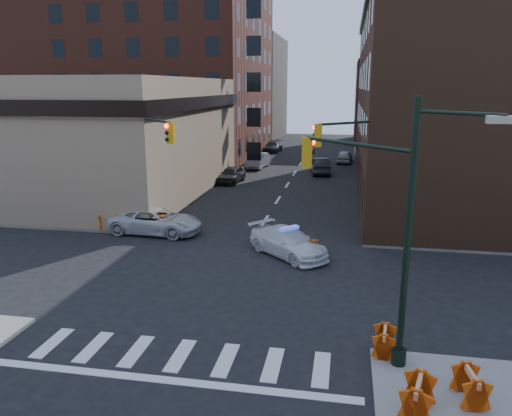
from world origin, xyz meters
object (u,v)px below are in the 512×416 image
at_px(parked_car_wfar, 258,161).
at_px(parked_car_enear, 320,166).
at_px(parked_car_wnear, 231,175).
at_px(barricade_se_a, 384,341).
at_px(pickup, 156,221).
at_px(barrel_bank, 162,224).
at_px(police_car, 288,242).
at_px(barrel_road, 313,249).
at_px(pedestrian_b, 78,213).
at_px(barricade_nw_a, 111,222).
at_px(pedestrian_a, 115,200).

xyz_separation_m(parked_car_wfar, parked_car_enear, (6.68, -2.44, 0.02)).
distance_m(parked_car_wnear, parked_car_enear, 9.69).
xyz_separation_m(parked_car_wfar, barricade_se_a, (10.58, -36.50, -0.21)).
bearing_deg(parked_car_wnear, pickup, -86.96).
bearing_deg(barrel_bank, parked_car_wnear, 88.46).
bearing_deg(police_car, pickup, 115.53).
distance_m(parked_car_enear, barrel_road, 25.06).
distance_m(pedestrian_b, barricade_se_a, 20.77).
relative_size(barrel_road, barricade_nw_a, 0.70).
xyz_separation_m(parked_car_enear, pedestrian_a, (-12.49, -18.84, 0.28)).
height_order(pedestrian_a, barricade_se_a, pedestrian_a).
relative_size(parked_car_enear, barricade_nw_a, 3.54).
distance_m(parked_car_enear, barricade_se_a, 34.29).
bearing_deg(pickup, parked_car_wnear, 1.46).
bearing_deg(pedestrian_b, police_car, -28.39).
xyz_separation_m(police_car, barrel_road, (1.27, -0.21, -0.22)).
height_order(police_car, barrel_road, police_car).
bearing_deg(barrel_road, parked_car_wnear, 114.34).
xyz_separation_m(police_car, barrel_bank, (-7.75, 2.61, -0.16)).
distance_m(barrel_road, barricade_se_a, 9.48).
xyz_separation_m(parked_car_wnear, barricade_nw_a, (-3.43, -16.56, -0.06)).
height_order(pickup, barricade_se_a, pickup).
bearing_deg(parked_car_wnear, pedestrian_b, -103.54).
bearing_deg(barrel_road, barricade_nw_a, 168.64).
bearing_deg(barrel_bank, barricade_nw_a, -172.29).
bearing_deg(parked_car_enear, barrel_bank, 62.73).
relative_size(barrel_bank, barricade_nw_a, 0.78).
relative_size(pickup, parked_car_enear, 1.12).
bearing_deg(pedestrian_a, barricade_nw_a, -55.18).
relative_size(pickup, pedestrian_b, 3.10).
distance_m(police_car, barricade_se_a, 10.13).
bearing_deg(barricade_nw_a, parked_car_enear, 73.01).
distance_m(parked_car_wnear, barricade_se_a, 30.27).
xyz_separation_m(parked_car_enear, barricade_se_a, (3.90, -34.07, -0.23)).
bearing_deg(parked_car_wnear, police_car, -63.05).
bearing_deg(parked_car_wnear, barricade_se_a, -62.10).
height_order(police_car, barricade_se_a, police_car).
bearing_deg(pedestrian_a, pedestrian_b, -88.66).
xyz_separation_m(pickup, barrel_bank, (0.30, 0.07, -0.21)).
height_order(parked_car_enear, barrel_road, parked_car_enear).
bearing_deg(parked_car_wnear, pedestrian_a, -105.45).
relative_size(police_car, pickup, 0.89).
bearing_deg(police_car, barrel_road, -56.38).
relative_size(parked_car_wfar, parked_car_enear, 0.98).
height_order(pedestrian_a, pedestrian_b, pedestrian_a).
bearing_deg(barricade_nw_a, pedestrian_a, 120.57).
distance_m(parked_car_wfar, barrel_road, 28.53).
bearing_deg(police_car, barricade_se_a, -112.83).
xyz_separation_m(pedestrian_a, barricade_nw_a, (1.50, -3.79, -0.41)).
bearing_deg(barricade_nw_a, pedestrian_b, -178.73).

